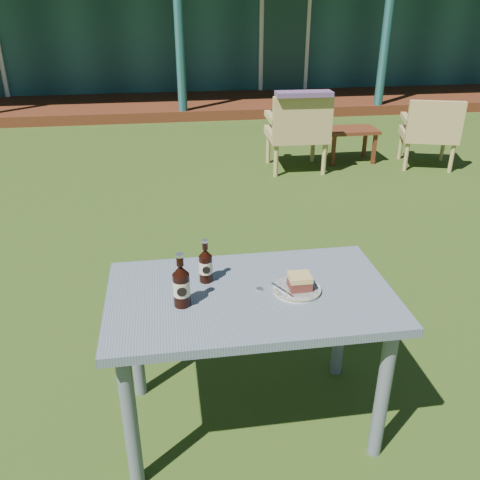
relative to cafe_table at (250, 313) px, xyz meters
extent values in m
plane|color=#334916|center=(0.00, 1.60, -0.62)|extent=(80.00, 80.00, 0.00)
cube|color=#1C4A4A|center=(0.00, 11.10, 0.68)|extent=(15.00, 6.00, 2.60)
cube|color=#552614|center=(0.00, 7.20, -0.54)|extent=(15.00, 1.80, 0.16)
cylinder|color=#1C4A4A|center=(0.00, 6.40, 0.61)|extent=(0.14, 0.14, 2.45)
cylinder|color=#1C4A4A|center=(3.25, 6.40, 0.61)|extent=(0.14, 0.14, 2.45)
cube|color=white|center=(2.00, 8.08, 0.38)|extent=(0.95, 0.06, 2.00)
cube|color=#193D38|center=(2.00, 8.05, 0.38)|extent=(0.80, 0.04, 1.85)
cube|color=slate|center=(0.00, 0.00, 0.08)|extent=(1.20, 0.70, 0.04)
cylinder|color=slate|center=(-0.52, -0.27, -0.28)|extent=(0.06, 0.06, 0.68)
cylinder|color=slate|center=(0.52, -0.27, -0.28)|extent=(0.06, 0.06, 0.68)
cylinder|color=slate|center=(-0.52, 0.27, -0.28)|extent=(0.06, 0.06, 0.68)
cylinder|color=slate|center=(0.52, 0.27, -0.28)|extent=(0.06, 0.06, 0.68)
cylinder|color=silver|center=(0.20, -0.02, 0.11)|extent=(0.20, 0.20, 0.01)
cylinder|color=olive|center=(0.20, -0.02, 0.11)|extent=(0.20, 0.20, 0.00)
cube|color=#512219|center=(0.21, -0.02, 0.14)|extent=(0.09, 0.08, 0.04)
cube|color=tan|center=(0.21, -0.02, 0.17)|extent=(0.09, 0.09, 0.02)
cube|color=silver|center=(0.13, -0.03, 0.12)|extent=(0.07, 0.13, 0.00)
cylinder|color=black|center=(-0.18, 0.12, 0.16)|extent=(0.06, 0.06, 0.12)
cone|color=black|center=(-0.18, 0.12, 0.24)|extent=(0.06, 0.06, 0.03)
cylinder|color=black|center=(-0.18, 0.12, 0.27)|extent=(0.02, 0.02, 0.03)
cylinder|color=silver|center=(-0.18, 0.12, 0.29)|extent=(0.03, 0.03, 0.01)
cylinder|color=beige|center=(-0.18, 0.12, 0.17)|extent=(0.06, 0.06, 0.06)
cylinder|color=black|center=(-0.18, 0.09, 0.17)|extent=(0.03, 0.00, 0.03)
cylinder|color=black|center=(-0.29, -0.05, 0.17)|extent=(0.07, 0.07, 0.14)
cone|color=black|center=(-0.29, -0.05, 0.26)|extent=(0.07, 0.07, 0.04)
cylinder|color=black|center=(-0.29, -0.05, 0.30)|extent=(0.03, 0.03, 0.04)
cylinder|color=silver|center=(-0.29, -0.05, 0.33)|extent=(0.03, 0.03, 0.01)
cylinder|color=beige|center=(-0.29, -0.05, 0.18)|extent=(0.07, 0.07, 0.07)
cylinder|color=black|center=(-0.29, -0.09, 0.18)|extent=(0.04, 0.00, 0.04)
cylinder|color=silver|center=(0.04, 0.01, 0.11)|extent=(0.03, 0.03, 0.01)
cube|color=tan|center=(1.16, 3.75, -0.22)|extent=(0.66, 0.62, 0.09)
cube|color=tan|center=(1.16, 3.49, 0.04)|extent=(0.65, 0.10, 0.42)
cube|color=tan|center=(1.45, 3.76, -0.03)|extent=(0.09, 0.57, 0.06)
cube|color=tan|center=(0.88, 3.78, -0.03)|extent=(0.09, 0.57, 0.06)
cylinder|color=tan|center=(1.44, 3.99, -0.44)|extent=(0.05, 0.05, 0.36)
cylinder|color=tan|center=(0.90, 4.01, -0.44)|extent=(0.05, 0.05, 0.36)
cylinder|color=tan|center=(1.43, 3.49, -0.44)|extent=(0.05, 0.05, 0.36)
cylinder|color=tan|center=(0.88, 3.51, -0.44)|extent=(0.05, 0.05, 0.36)
cube|color=tan|center=(2.70, 3.64, -0.25)|extent=(0.72, 0.70, 0.08)
cube|color=tan|center=(2.64, 3.41, -0.02)|extent=(0.59, 0.24, 0.39)
cube|color=tan|center=(2.96, 3.58, -0.08)|extent=(0.21, 0.51, 0.06)
cube|color=tan|center=(2.46, 3.73, -0.08)|extent=(0.21, 0.51, 0.06)
cylinder|color=tan|center=(3.01, 3.79, -0.46)|extent=(0.05, 0.05, 0.33)
cylinder|color=tan|center=(2.53, 3.93, -0.46)|extent=(0.05, 0.05, 0.33)
cylinder|color=tan|center=(2.88, 3.35, -0.46)|extent=(0.05, 0.05, 0.33)
cylinder|color=tan|center=(2.40, 3.49, -0.46)|extent=(0.05, 0.05, 0.33)
cube|color=#5E4269|center=(1.16, 3.49, 0.28)|extent=(0.60, 0.21, 0.05)
cube|color=#552614|center=(1.88, 3.93, -0.24)|extent=(0.60, 0.40, 0.04)
cube|color=#552614|center=(1.63, 3.78, -0.44)|extent=(0.04, 0.04, 0.36)
cube|color=#552614|center=(2.13, 3.78, -0.44)|extent=(0.04, 0.04, 0.36)
cube|color=#552614|center=(1.63, 4.08, -0.44)|extent=(0.04, 0.04, 0.36)
cube|color=#552614|center=(2.13, 4.08, -0.44)|extent=(0.04, 0.04, 0.36)
camera|label=1|loc=(-0.31, -1.79, 1.24)|focal=38.00mm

